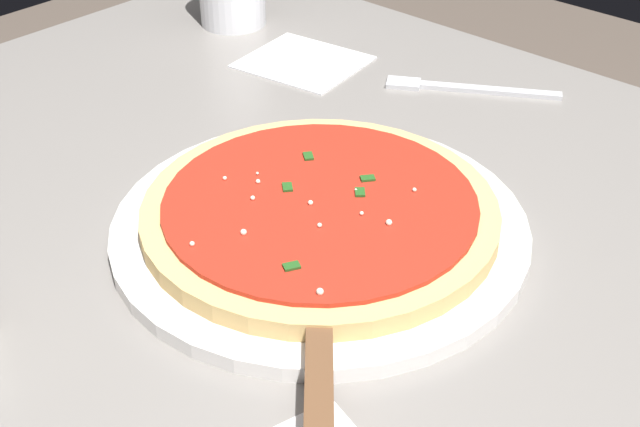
% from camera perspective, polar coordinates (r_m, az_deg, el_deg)
% --- Properties ---
extents(restaurant_table, '(1.05, 0.78, 0.78)m').
position_cam_1_polar(restaurant_table, '(0.83, 0.95, -7.89)').
color(restaurant_table, black).
rests_on(restaurant_table, ground_plane).
extents(serving_plate, '(0.34, 0.34, 0.01)m').
position_cam_1_polar(serving_plate, '(0.70, 0.00, -0.92)').
color(serving_plate, white).
rests_on(serving_plate, restaurant_table).
extents(pizza, '(0.29, 0.29, 0.02)m').
position_cam_1_polar(pizza, '(0.69, -0.00, 0.18)').
color(pizza, '#DBB26B').
rests_on(pizza, serving_plate).
extents(pizza_server, '(0.18, 0.19, 0.01)m').
position_cam_1_polar(pizza_server, '(0.56, -0.05, -9.64)').
color(pizza_server, silver).
rests_on(pizza_server, serving_plate).
extents(napkin_folded_right, '(0.14, 0.13, 0.00)m').
position_cam_1_polar(napkin_folded_right, '(0.99, -1.14, 10.10)').
color(napkin_folded_right, white).
rests_on(napkin_folded_right, restaurant_table).
extents(fork, '(0.17, 0.11, 0.00)m').
position_cam_1_polar(fork, '(0.94, 9.46, 8.28)').
color(fork, silver).
rests_on(fork, restaurant_table).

